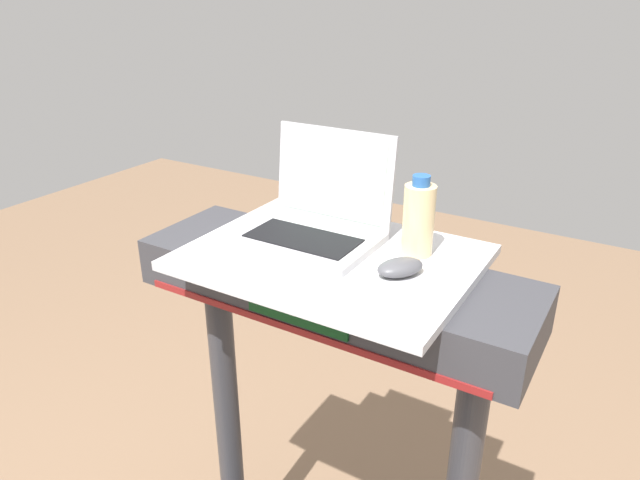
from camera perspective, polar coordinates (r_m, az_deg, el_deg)
name	(u,v)px	position (r m, az deg, el deg)	size (l,w,h in m)	color
desk_board	(332,257)	(1.26, 1.17, -1.71)	(0.61, 0.47, 0.02)	silver
laptop	(316,218)	(1.32, -0.41, 2.18)	(0.30, 0.25, 0.24)	#B7B7BC
computer_mouse	(400,267)	(1.17, 7.87, -2.68)	(0.06, 0.10, 0.03)	#4C4C51
water_bottle	(419,219)	(1.25, 9.64, 2.07)	(0.07, 0.07, 0.18)	beige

